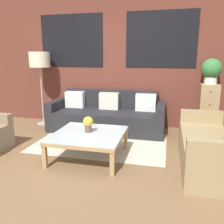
{
  "coord_description": "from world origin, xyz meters",
  "views": [
    {
      "loc": [
        1.14,
        -2.59,
        1.46
      ],
      "look_at": [
        0.23,
        1.22,
        0.55
      ],
      "focal_mm": 38.0,
      "sensor_mm": 36.0,
      "label": 1
    }
  ],
  "objects_px": {
    "floor_lamp": "(40,62)",
    "flower_vase": "(88,123)",
    "couch_dark": "(107,116)",
    "settee_vintage": "(217,146)",
    "drawer_cabinet": "(208,109)",
    "potted_plant": "(211,70)",
    "coffee_table": "(89,136)"
  },
  "relations": [
    {
      "from": "couch_dark",
      "to": "drawer_cabinet",
      "type": "bearing_deg",
      "value": 6.87
    },
    {
      "from": "drawer_cabinet",
      "to": "potted_plant",
      "type": "relative_size",
      "value": 2.03
    },
    {
      "from": "couch_dark",
      "to": "coffee_table",
      "type": "distance_m",
      "value": 1.42
    },
    {
      "from": "coffee_table",
      "to": "flower_vase",
      "type": "relative_size",
      "value": 4.26
    },
    {
      "from": "floor_lamp",
      "to": "settee_vintage",
      "type": "bearing_deg",
      "value": -22.99
    },
    {
      "from": "coffee_table",
      "to": "drawer_cabinet",
      "type": "xyz_separation_m",
      "value": [
        1.86,
        1.65,
        0.15
      ]
    },
    {
      "from": "settee_vintage",
      "to": "floor_lamp",
      "type": "xyz_separation_m",
      "value": [
        -3.35,
        1.42,
        1.05
      ]
    },
    {
      "from": "drawer_cabinet",
      "to": "potted_plant",
      "type": "bearing_deg",
      "value": 90.0
    },
    {
      "from": "couch_dark",
      "to": "coffee_table",
      "type": "relative_size",
      "value": 2.28
    },
    {
      "from": "drawer_cabinet",
      "to": "couch_dark",
      "type": "bearing_deg",
      "value": -173.13
    },
    {
      "from": "coffee_table",
      "to": "potted_plant",
      "type": "xyz_separation_m",
      "value": [
        1.86,
        1.65,
        0.9
      ]
    },
    {
      "from": "flower_vase",
      "to": "floor_lamp",
      "type": "bearing_deg",
      "value": 137.14
    },
    {
      "from": "settee_vintage",
      "to": "coffee_table",
      "type": "xyz_separation_m",
      "value": [
        -1.77,
        -0.08,
        0.02
      ]
    },
    {
      "from": "flower_vase",
      "to": "coffee_table",
      "type": "bearing_deg",
      "value": -65.78
    },
    {
      "from": "drawer_cabinet",
      "to": "floor_lamp",
      "type": "bearing_deg",
      "value": -177.5
    },
    {
      "from": "couch_dark",
      "to": "floor_lamp",
      "type": "distance_m",
      "value": 1.85
    },
    {
      "from": "floor_lamp",
      "to": "flower_vase",
      "type": "height_order",
      "value": "floor_lamp"
    },
    {
      "from": "coffee_table",
      "to": "floor_lamp",
      "type": "height_order",
      "value": "floor_lamp"
    },
    {
      "from": "floor_lamp",
      "to": "potted_plant",
      "type": "height_order",
      "value": "floor_lamp"
    },
    {
      "from": "settee_vintage",
      "to": "floor_lamp",
      "type": "relative_size",
      "value": 1.02
    },
    {
      "from": "couch_dark",
      "to": "floor_lamp",
      "type": "relative_size",
      "value": 1.46
    },
    {
      "from": "settee_vintage",
      "to": "drawer_cabinet",
      "type": "xyz_separation_m",
      "value": [
        0.09,
        1.57,
        0.17
      ]
    },
    {
      "from": "drawer_cabinet",
      "to": "potted_plant",
      "type": "distance_m",
      "value": 0.74
    },
    {
      "from": "couch_dark",
      "to": "settee_vintage",
      "type": "height_order",
      "value": "settee_vintage"
    },
    {
      "from": "settee_vintage",
      "to": "potted_plant",
      "type": "bearing_deg",
      "value": 86.71
    },
    {
      "from": "settee_vintage",
      "to": "potted_plant",
      "type": "height_order",
      "value": "potted_plant"
    },
    {
      "from": "couch_dark",
      "to": "settee_vintage",
      "type": "distance_m",
      "value": 2.29
    },
    {
      "from": "coffee_table",
      "to": "potted_plant",
      "type": "bearing_deg",
      "value": 41.69
    },
    {
      "from": "potted_plant",
      "to": "flower_vase",
      "type": "bearing_deg",
      "value": -139.61
    },
    {
      "from": "potted_plant",
      "to": "floor_lamp",
      "type": "bearing_deg",
      "value": -177.5
    },
    {
      "from": "settee_vintage",
      "to": "drawer_cabinet",
      "type": "height_order",
      "value": "drawer_cabinet"
    },
    {
      "from": "settee_vintage",
      "to": "drawer_cabinet",
      "type": "distance_m",
      "value": 1.59
    }
  ]
}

